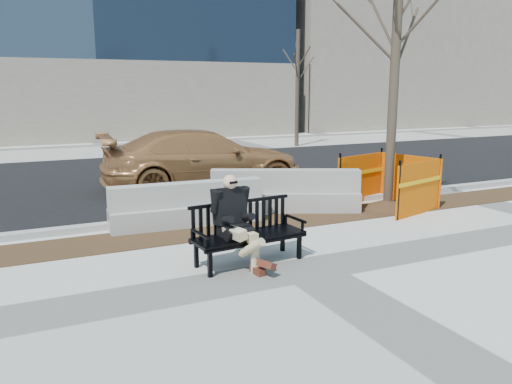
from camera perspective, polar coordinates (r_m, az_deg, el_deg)
ground at (r=7.78m, az=5.66°, el=-8.56°), size 120.00×120.00×0.00m
mulch_strip at (r=9.99m, az=-1.97°, el=-3.90°), size 40.00×1.20×0.02m
asphalt_street at (r=15.75m, az=-10.87°, el=1.63°), size 60.00×10.40×0.01m
curb at (r=10.83m, az=-3.95°, el=-2.40°), size 60.00×0.25×0.12m
bench at (r=8.00m, az=-0.78°, el=-7.91°), size 1.86×0.83×0.96m
seated_man at (r=7.93m, az=-2.47°, el=-8.10°), size 0.70×1.06×1.40m
tree_fence at (r=11.92m, az=14.44°, el=-1.74°), size 3.06×3.06×6.20m
sedan at (r=13.95m, az=-5.80°, el=0.49°), size 5.53×2.52×1.57m
jersey_barrier_left at (r=10.22m, az=-7.56°, el=-3.68°), size 3.06×0.77×0.87m
jersey_barrier_right at (r=11.31m, az=3.26°, el=-2.10°), size 3.21×1.95×0.93m
far_tree_right at (r=23.99m, az=4.54°, el=5.15°), size 2.65×2.65×5.64m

